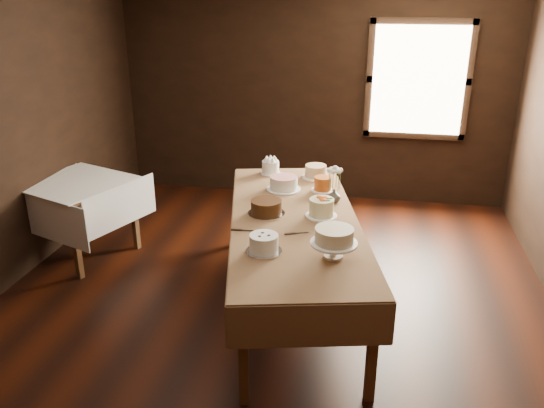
{
  "coord_description": "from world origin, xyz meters",
  "views": [
    {
      "loc": [
        0.8,
        -4.02,
        2.66
      ],
      "look_at": [
        0.0,
        0.2,
        0.95
      ],
      "focal_mm": 36.07,
      "sensor_mm": 36.0,
      "label": 1
    }
  ],
  "objects_px": {
    "display_table": "(294,224)",
    "cake_server_a": "(305,233)",
    "cake_meringue": "(271,168)",
    "flower_vase": "(334,196)",
    "cake_caramel": "(323,184)",
    "cake_chocolate": "(266,208)",
    "cake_lattice": "(284,184)",
    "cake_server_d": "(326,202)",
    "cake_swirl": "(264,244)",
    "cake_server_b": "(346,239)",
    "cake_cream": "(334,244)",
    "cake_speckled": "(316,172)",
    "side_table": "(77,191)",
    "cake_flowers": "(321,208)",
    "cake_server_e": "(251,231)"
  },
  "relations": [
    {
      "from": "cake_meringue",
      "to": "flower_vase",
      "type": "distance_m",
      "value": 1.01
    },
    {
      "from": "side_table",
      "to": "flower_vase",
      "type": "relative_size",
      "value": 9.85
    },
    {
      "from": "cake_server_a",
      "to": "cake_server_d",
      "type": "xyz_separation_m",
      "value": [
        0.11,
        0.71,
        0.0
      ]
    },
    {
      "from": "cake_chocolate",
      "to": "flower_vase",
      "type": "xyz_separation_m",
      "value": [
        0.55,
        0.38,
        0.0
      ]
    },
    {
      "from": "cake_speckled",
      "to": "cake_server_e",
      "type": "distance_m",
      "value": 1.47
    },
    {
      "from": "cake_speckled",
      "to": "cake_server_d",
      "type": "xyz_separation_m",
      "value": [
        0.18,
        -0.68,
        -0.06
      ]
    },
    {
      "from": "cake_lattice",
      "to": "cake_flowers",
      "type": "distance_m",
      "value": 0.73
    },
    {
      "from": "side_table",
      "to": "cake_flowers",
      "type": "bearing_deg",
      "value": -11.06
    },
    {
      "from": "cake_cream",
      "to": "cake_server_a",
      "type": "relative_size",
      "value": 1.43
    },
    {
      "from": "display_table",
      "to": "cake_server_a",
      "type": "distance_m",
      "value": 0.33
    },
    {
      "from": "cake_cream",
      "to": "cake_server_b",
      "type": "bearing_deg",
      "value": 77.75
    },
    {
      "from": "cake_flowers",
      "to": "cake_server_e",
      "type": "relative_size",
      "value": 1.13
    },
    {
      "from": "cake_lattice",
      "to": "cake_meringue",
      "type": "bearing_deg",
      "value": 115.42
    },
    {
      "from": "cake_cream",
      "to": "cake_swirl",
      "type": "bearing_deg",
      "value": -178.89
    },
    {
      "from": "cake_lattice",
      "to": "cake_swirl",
      "type": "bearing_deg",
      "value": -86.63
    },
    {
      "from": "display_table",
      "to": "flower_vase",
      "type": "xyz_separation_m",
      "value": [
        0.3,
        0.41,
        0.13
      ]
    },
    {
      "from": "cake_lattice",
      "to": "cake_server_d",
      "type": "xyz_separation_m",
      "value": [
        0.44,
        -0.25,
        -0.05
      ]
    },
    {
      "from": "cake_cream",
      "to": "cake_server_d",
      "type": "distance_m",
      "value": 1.1
    },
    {
      "from": "cake_speckled",
      "to": "cake_server_b",
      "type": "distance_m",
      "value": 1.49
    },
    {
      "from": "cake_server_b",
      "to": "cake_cream",
      "type": "bearing_deg",
      "value": -31.63
    },
    {
      "from": "cake_speckled",
      "to": "cake_server_d",
      "type": "relative_size",
      "value": 1.15
    },
    {
      "from": "cake_server_e",
      "to": "flower_vase",
      "type": "xyz_separation_m",
      "value": [
        0.6,
        0.76,
        0.06
      ]
    },
    {
      "from": "cake_caramel",
      "to": "cake_chocolate",
      "type": "distance_m",
      "value": 0.79
    },
    {
      "from": "cake_meringue",
      "to": "flower_vase",
      "type": "xyz_separation_m",
      "value": [
        0.72,
        -0.7,
        -0.0
      ]
    },
    {
      "from": "cake_meringue",
      "to": "display_table",
      "type": "bearing_deg",
      "value": -69.37
    },
    {
      "from": "cake_server_d",
      "to": "cake_server_e",
      "type": "xyz_separation_m",
      "value": [
        -0.53,
        -0.75,
        0.0
      ]
    },
    {
      "from": "cake_meringue",
      "to": "cake_caramel",
      "type": "relative_size",
      "value": 1.11
    },
    {
      "from": "cake_swirl",
      "to": "cake_lattice",
      "type": "bearing_deg",
      "value": 93.37
    },
    {
      "from": "cake_speckled",
      "to": "cake_swirl",
      "type": "height_order",
      "value": "cake_swirl"
    },
    {
      "from": "side_table",
      "to": "cake_server_e",
      "type": "bearing_deg",
      "value": -23.99
    },
    {
      "from": "cake_lattice",
      "to": "flower_vase",
      "type": "height_order",
      "value": "flower_vase"
    },
    {
      "from": "cake_meringue",
      "to": "cake_lattice",
      "type": "height_order",
      "value": "cake_meringue"
    },
    {
      "from": "side_table",
      "to": "cake_cream",
      "type": "bearing_deg",
      "value": -24.5
    },
    {
      "from": "cake_meringue",
      "to": "cake_server_b",
      "type": "bearing_deg",
      "value": -59.05
    },
    {
      "from": "cake_chocolate",
      "to": "cake_server_d",
      "type": "relative_size",
      "value": 1.47
    },
    {
      "from": "cake_server_a",
      "to": "flower_vase",
      "type": "distance_m",
      "value": 0.73
    },
    {
      "from": "display_table",
      "to": "cake_cream",
      "type": "height_order",
      "value": "cake_cream"
    },
    {
      "from": "cake_server_b",
      "to": "cake_server_e",
      "type": "bearing_deg",
      "value": -109.73
    },
    {
      "from": "cake_caramel",
      "to": "cake_chocolate",
      "type": "bearing_deg",
      "value": -121.98
    },
    {
      "from": "cake_server_d",
      "to": "cake_server_a",
      "type": "bearing_deg",
      "value": -163.52
    },
    {
      "from": "cake_meringue",
      "to": "cake_caramel",
      "type": "xyz_separation_m",
      "value": [
        0.59,
        -0.42,
        0.0
      ]
    },
    {
      "from": "cake_meringue",
      "to": "cake_chocolate",
      "type": "xyz_separation_m",
      "value": [
        0.17,
        -1.09,
        -0.01
      ]
    },
    {
      "from": "display_table",
      "to": "cake_server_d",
      "type": "relative_size",
      "value": 11.99
    },
    {
      "from": "cake_swirl",
      "to": "cake_server_b",
      "type": "relative_size",
      "value": 1.25
    },
    {
      "from": "cake_lattice",
      "to": "cake_server_d",
      "type": "distance_m",
      "value": 0.51
    },
    {
      "from": "cake_caramel",
      "to": "cake_cream",
      "type": "relative_size",
      "value": 0.66
    },
    {
      "from": "cake_speckled",
      "to": "cake_caramel",
      "type": "height_order",
      "value": "cake_caramel"
    },
    {
      "from": "cake_caramel",
      "to": "cake_server_b",
      "type": "relative_size",
      "value": 0.94
    },
    {
      "from": "side_table",
      "to": "cake_caramel",
      "type": "relative_size",
      "value": 5.48
    },
    {
      "from": "cake_lattice",
      "to": "cake_cream",
      "type": "bearing_deg",
      "value": -66.19
    }
  ]
}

